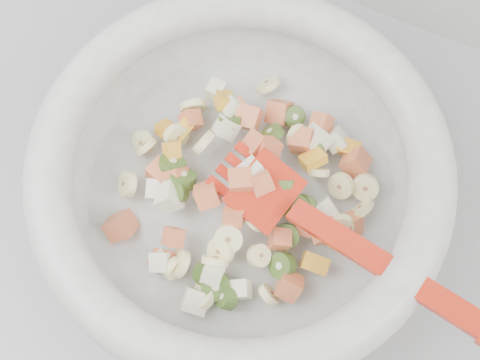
% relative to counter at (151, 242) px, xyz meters
% --- Properties ---
extents(counter, '(2.00, 0.60, 0.90)m').
position_rel_counter_xyz_m(counter, '(0.00, 0.00, 0.00)').
color(counter, gray).
rests_on(counter, ground).
extents(mixing_bowl, '(0.45, 0.39, 0.12)m').
position_rel_counter_xyz_m(mixing_bowl, '(0.17, 0.01, 0.51)').
color(mixing_bowl, silver).
rests_on(mixing_bowl, counter).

